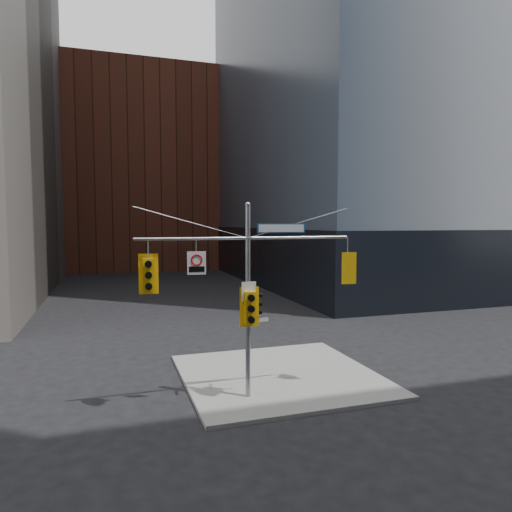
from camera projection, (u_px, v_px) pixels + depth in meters
ground at (266, 423)px, 14.96m from camera, size 160.00×160.00×0.00m
sidewalk_corner at (279, 375)px, 19.37m from camera, size 8.00×8.00×0.15m
podium_ne at (400, 253)px, 53.73m from camera, size 36.40×36.40×6.00m
brick_midrise at (140, 173)px, 68.95m from camera, size 26.00×20.00×28.00m
signal_assembly at (248, 282)px, 16.53m from camera, size 8.00×0.80×7.30m
traffic_light_west_arm at (149, 275)px, 15.43m from camera, size 0.66×0.55×1.39m
traffic_light_east_arm at (347, 268)px, 17.75m from camera, size 0.59×0.49×1.23m
traffic_light_pole_side at (256, 304)px, 16.69m from camera, size 0.40×0.34×0.93m
traffic_light_pole_front at (250, 308)px, 16.34m from camera, size 0.69×0.60×1.46m
street_sign_blade at (281, 228)px, 16.79m from camera, size 1.84×0.18×0.36m
regulatory_sign_arm at (197, 262)px, 15.88m from camera, size 0.65×0.13×0.81m
regulatory_sign_pole at (249, 292)px, 16.45m from camera, size 0.54×0.04×0.71m
street_blade_ew at (260, 320)px, 16.78m from camera, size 0.69×0.05×0.14m
street_blade_ns at (244, 321)px, 17.08m from camera, size 0.07×0.71×0.14m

